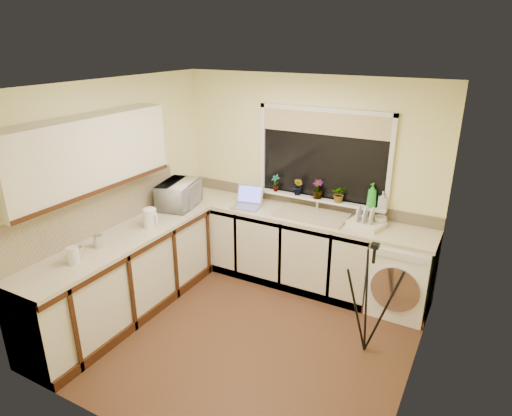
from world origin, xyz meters
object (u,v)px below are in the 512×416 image
object	(u,v)px
plant_b	(298,187)
plant_c	(317,189)
soap_bottle_clear	(382,200)
plant_a	(276,183)
laptop	(248,201)
kettle	(150,218)
cup_back	(380,221)
tripod	(369,299)
steel_jar	(98,241)
microwave	(179,194)
washing_machine	(402,275)
dish_rack	(366,224)
soap_bottle_green	(372,195)
plant_d	(339,194)
cup_left	(78,252)
glass_jug	(73,255)

from	to	relation	value
plant_b	plant_c	distance (m)	0.24
soap_bottle_clear	plant_a	bearing A→B (deg)	-179.00
laptop	plant_a	distance (m)	0.41
kettle	cup_back	world-z (taller)	kettle
tripod	steel_jar	distance (m)	2.66
kettle	microwave	distance (m)	0.66
plant_b	plant_c	xyz separation A→B (m)	(0.24, 0.01, 0.01)
washing_machine	cup_back	xyz separation A→B (m)	(-0.31, 0.11, 0.52)
dish_rack	soap_bottle_green	world-z (taller)	soap_bottle_green
kettle	microwave	size ratio (longest dim) A/B	0.36
laptop	soap_bottle_green	xyz separation A→B (m)	(1.43, 0.28, 0.23)
laptop	kettle	world-z (taller)	laptop
kettle	dish_rack	bearing A→B (deg)	28.98
plant_d	soap_bottle_green	bearing A→B (deg)	3.77
microwave	cup_back	bearing A→B (deg)	-88.77
kettle	soap_bottle_clear	xyz separation A→B (m)	(2.16, 1.35, 0.15)
cup_left	kettle	bearing A→B (deg)	81.91
glass_jug	plant_d	xyz separation A→B (m)	(1.72, 2.31, 0.17)
steel_jar	plant_a	world-z (taller)	plant_a
plant_c	kettle	bearing A→B (deg)	-136.45
steel_jar	soap_bottle_clear	xyz separation A→B (m)	(2.27, 1.98, 0.19)
dish_rack	plant_d	bearing A→B (deg)	169.87
plant_d	cup_left	world-z (taller)	plant_d
laptop	cup_left	distance (m)	2.07
tripod	soap_bottle_clear	world-z (taller)	soap_bottle_clear
tripod	glass_jug	size ratio (longest dim) A/B	7.10
glass_jug	microwave	distance (m)	1.63
glass_jug	plant_d	distance (m)	2.89
dish_rack	microwave	size ratio (longest dim) A/B	0.64
washing_machine	plant_d	xyz separation A→B (m)	(-0.83, 0.22, 0.72)
plant_d	soap_bottle_clear	size ratio (longest dim) A/B	0.99
microwave	soap_bottle_clear	world-z (taller)	soap_bottle_clear
plant_b	steel_jar	bearing A→B (deg)	-123.09
glass_jug	soap_bottle_green	bearing A→B (deg)	48.21
kettle	dish_rack	size ratio (longest dim) A/B	0.56
plant_c	soap_bottle_clear	world-z (taller)	plant_c
plant_d	cup_back	distance (m)	0.56
steel_jar	plant_d	bearing A→B (deg)	47.66
laptop	plant_a	xyz separation A→B (m)	(0.24, 0.26, 0.19)
kettle	plant_c	size ratio (longest dim) A/B	0.88
kettle	cup_left	xyz separation A→B (m)	(-0.12, -0.87, -0.05)
tripod	plant_a	bearing A→B (deg)	149.83
microwave	washing_machine	bearing A→B (deg)	-92.70
glass_jug	kettle	bearing A→B (deg)	87.04
glass_jug	plant_b	world-z (taller)	plant_b
dish_rack	cup_left	bearing A→B (deg)	-120.80
washing_machine	kettle	size ratio (longest dim) A/B	4.28
glass_jug	plant_c	distance (m)	2.74
kettle	washing_machine	bearing A→B (deg)	24.11
glass_jug	plant_b	xyz separation A→B (m)	(1.21, 2.31, 0.18)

